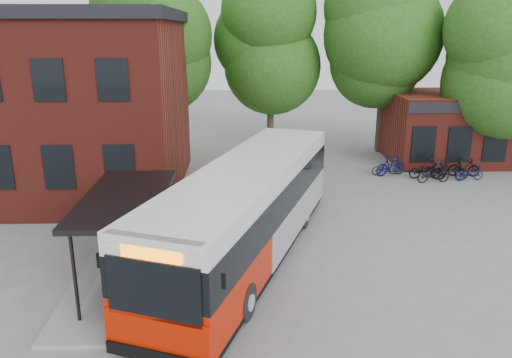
{
  "coord_description": "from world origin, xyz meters",
  "views": [
    {
      "loc": [
        -1.04,
        -15.28,
        7.65
      ],
      "look_at": [
        -0.4,
        3.42,
        2.0
      ],
      "focal_mm": 35.0,
      "sensor_mm": 36.0,
      "label": 1
    }
  ],
  "objects_px": {
    "bicycle_4": "(426,170)",
    "bus_shelter": "(128,239)",
    "bicycle_6": "(469,173)",
    "bicycle_7": "(464,167)",
    "bicycle_0": "(385,168)",
    "bicycle_1": "(391,166)",
    "city_bus": "(248,212)",
    "bicycle_2": "(433,174)",
    "bicycle_3": "(435,168)",
    "bicycle_5": "(451,170)"
  },
  "relations": [
    {
      "from": "bicycle_1",
      "to": "bicycle_4",
      "type": "height_order",
      "value": "bicycle_1"
    },
    {
      "from": "bus_shelter",
      "to": "bicycle_7",
      "type": "height_order",
      "value": "bus_shelter"
    },
    {
      "from": "bicycle_4",
      "to": "bicycle_2",
      "type": "bearing_deg",
      "value": -167.33
    },
    {
      "from": "bicycle_0",
      "to": "city_bus",
      "type": "bearing_deg",
      "value": 131.94
    },
    {
      "from": "bicycle_4",
      "to": "bicycle_1",
      "type": "bearing_deg",
      "value": 69.8
    },
    {
      "from": "bicycle_1",
      "to": "bicycle_6",
      "type": "bearing_deg",
      "value": -125.16
    },
    {
      "from": "bicycle_7",
      "to": "bicycle_2",
      "type": "bearing_deg",
      "value": 126.99
    },
    {
      "from": "city_bus",
      "to": "bicycle_3",
      "type": "height_order",
      "value": "city_bus"
    },
    {
      "from": "city_bus",
      "to": "bicycle_3",
      "type": "distance_m",
      "value": 14.07
    },
    {
      "from": "city_bus",
      "to": "bicycle_5",
      "type": "distance_m",
      "value": 13.97
    },
    {
      "from": "city_bus",
      "to": "bicycle_4",
      "type": "relative_size",
      "value": 7.44
    },
    {
      "from": "bus_shelter",
      "to": "bicycle_3",
      "type": "height_order",
      "value": "bus_shelter"
    },
    {
      "from": "bicycle_0",
      "to": "bicycle_3",
      "type": "distance_m",
      "value": 2.66
    },
    {
      "from": "bicycle_3",
      "to": "bicycle_7",
      "type": "distance_m",
      "value": 1.52
    },
    {
      "from": "bicycle_3",
      "to": "bicycle_7",
      "type": "xyz_separation_m",
      "value": [
        1.52,
        -0.08,
        0.02
      ]
    },
    {
      "from": "bicycle_2",
      "to": "bicycle_5",
      "type": "relative_size",
      "value": 0.96
    },
    {
      "from": "bicycle_0",
      "to": "bicycle_6",
      "type": "height_order",
      "value": "bicycle_6"
    },
    {
      "from": "bicycle_3",
      "to": "bicycle_2",
      "type": "bearing_deg",
      "value": 143.1
    },
    {
      "from": "city_bus",
      "to": "bicycle_1",
      "type": "height_order",
      "value": "city_bus"
    },
    {
      "from": "bus_shelter",
      "to": "bicycle_3",
      "type": "distance_m",
      "value": 17.97
    },
    {
      "from": "city_bus",
      "to": "bicycle_6",
      "type": "distance_m",
      "value": 14.68
    },
    {
      "from": "bicycle_2",
      "to": "bicycle_6",
      "type": "height_order",
      "value": "bicycle_2"
    },
    {
      "from": "bicycle_0",
      "to": "bicycle_7",
      "type": "distance_m",
      "value": 4.18
    },
    {
      "from": "bicycle_0",
      "to": "bicycle_7",
      "type": "height_order",
      "value": "bicycle_7"
    },
    {
      "from": "bicycle_4",
      "to": "bus_shelter",
      "type": "bearing_deg",
      "value": 129.89
    },
    {
      "from": "bicycle_0",
      "to": "bicycle_7",
      "type": "relative_size",
      "value": 0.9
    },
    {
      "from": "city_bus",
      "to": "bicycle_4",
      "type": "distance_m",
      "value": 13.29
    },
    {
      "from": "bus_shelter",
      "to": "bicycle_3",
      "type": "relative_size",
      "value": 4.39
    },
    {
      "from": "bus_shelter",
      "to": "bicycle_5",
      "type": "height_order",
      "value": "bus_shelter"
    },
    {
      "from": "bicycle_1",
      "to": "bicycle_4",
      "type": "bearing_deg",
      "value": -130.67
    },
    {
      "from": "bicycle_1",
      "to": "city_bus",
      "type": "bearing_deg",
      "value": 121.48
    },
    {
      "from": "bicycle_3",
      "to": "bicycle_6",
      "type": "height_order",
      "value": "bicycle_3"
    },
    {
      "from": "bicycle_4",
      "to": "bicycle_6",
      "type": "height_order",
      "value": "bicycle_4"
    },
    {
      "from": "city_bus",
      "to": "bicycle_4",
      "type": "bearing_deg",
      "value": 63.95
    },
    {
      "from": "bus_shelter",
      "to": "bicycle_3",
      "type": "bearing_deg",
      "value": 38.73
    },
    {
      "from": "bicycle_0",
      "to": "bicycle_1",
      "type": "distance_m",
      "value": 0.36
    },
    {
      "from": "bus_shelter",
      "to": "bicycle_6",
      "type": "bearing_deg",
      "value": 33.83
    },
    {
      "from": "bicycle_0",
      "to": "bicycle_5",
      "type": "xyz_separation_m",
      "value": [
        3.15,
        -1.14,
        0.15
      ]
    },
    {
      "from": "bicycle_3",
      "to": "bicycle_4",
      "type": "relative_size",
      "value": 0.91
    },
    {
      "from": "bicycle_2",
      "to": "bicycle_3",
      "type": "bearing_deg",
      "value": -33.21
    },
    {
      "from": "bicycle_4",
      "to": "bicycle_6",
      "type": "xyz_separation_m",
      "value": [
        2.17,
        -0.42,
        -0.05
      ]
    },
    {
      "from": "bicycle_0",
      "to": "bicycle_4",
      "type": "bearing_deg",
      "value": -123.22
    },
    {
      "from": "bus_shelter",
      "to": "bicycle_0",
      "type": "height_order",
      "value": "bus_shelter"
    },
    {
      "from": "city_bus",
      "to": "bicycle_2",
      "type": "xyz_separation_m",
      "value": [
        9.72,
        8.44,
        -1.2
      ]
    },
    {
      "from": "bicycle_5",
      "to": "bicycle_7",
      "type": "distance_m",
      "value": 1.2
    },
    {
      "from": "bicycle_0",
      "to": "bicycle_6",
      "type": "bearing_deg",
      "value": -117.33
    },
    {
      "from": "city_bus",
      "to": "bicycle_2",
      "type": "height_order",
      "value": "city_bus"
    },
    {
      "from": "bicycle_1",
      "to": "bicycle_7",
      "type": "distance_m",
      "value": 3.89
    },
    {
      "from": "bicycle_7",
      "to": "city_bus",
      "type": "bearing_deg",
      "value": 138.84
    },
    {
      "from": "bicycle_6",
      "to": "bicycle_7",
      "type": "height_order",
      "value": "bicycle_7"
    }
  ]
}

